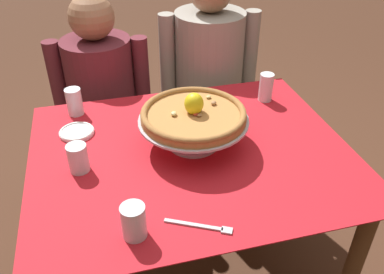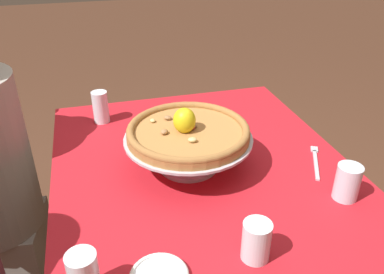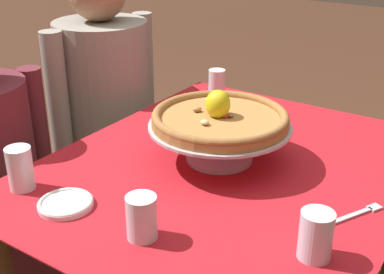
{
  "view_description": "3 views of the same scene",
  "coord_description": "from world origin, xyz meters",
  "px_view_note": "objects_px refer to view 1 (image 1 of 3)",
  "views": [
    {
      "loc": [
        -0.3,
        -1.15,
        1.61
      ],
      "look_at": [
        0.02,
        0.06,
        0.76
      ],
      "focal_mm": 37.44,
      "sensor_mm": 36.0,
      "label": 1
    },
    {
      "loc": [
        -1.01,
        0.31,
        1.45
      ],
      "look_at": [
        0.01,
        0.03,
        0.85
      ],
      "focal_mm": 36.89,
      "sensor_mm": 36.0,
      "label": 2
    },
    {
      "loc": [
        -1.11,
        -0.62,
        1.4
      ],
      "look_at": [
        -0.01,
        0.12,
        0.8
      ],
      "focal_mm": 47.71,
      "sensor_mm": 36.0,
      "label": 3
    }
  ],
  "objects_px": {
    "water_glass_side_left": "(78,159)",
    "water_glass_back_left": "(75,103)",
    "side_plate": "(77,132)",
    "dinner_fork": "(202,226)",
    "water_glass_front_left": "(134,223)",
    "diner_left": "(104,108)",
    "pizza": "(194,114)",
    "diner_right": "(208,87)",
    "water_glass_back_right": "(266,89)",
    "pizza_stand": "(193,126)"
  },
  "relations": [
    {
      "from": "water_glass_side_left",
      "to": "water_glass_back_left",
      "type": "distance_m",
      "value": 0.39
    },
    {
      "from": "side_plate",
      "to": "dinner_fork",
      "type": "height_order",
      "value": "side_plate"
    },
    {
      "from": "water_glass_side_left",
      "to": "water_glass_front_left",
      "type": "relative_size",
      "value": 0.95
    },
    {
      "from": "water_glass_side_left",
      "to": "diner_left",
      "type": "bearing_deg",
      "value": 81.33
    },
    {
      "from": "pizza",
      "to": "diner_left",
      "type": "distance_m",
      "value": 0.82
    },
    {
      "from": "dinner_fork",
      "to": "diner_right",
      "type": "distance_m",
      "value": 1.16
    },
    {
      "from": "water_glass_back_right",
      "to": "diner_right",
      "type": "relative_size",
      "value": 0.1
    },
    {
      "from": "water_glass_back_right",
      "to": "water_glass_front_left",
      "type": "bearing_deg",
      "value": -136.24
    },
    {
      "from": "side_plate",
      "to": "dinner_fork",
      "type": "bearing_deg",
      "value": -60.07
    },
    {
      "from": "water_glass_back_right",
      "to": "water_glass_side_left",
      "type": "relative_size",
      "value": 1.23
    },
    {
      "from": "pizza",
      "to": "water_glass_back_right",
      "type": "xyz_separation_m",
      "value": [
        0.39,
        0.25,
        -0.08
      ]
    },
    {
      "from": "water_glass_back_left",
      "to": "dinner_fork",
      "type": "xyz_separation_m",
      "value": [
        0.34,
        -0.75,
        -0.05
      ]
    },
    {
      "from": "water_glass_back_right",
      "to": "diner_right",
      "type": "height_order",
      "value": "diner_right"
    },
    {
      "from": "pizza",
      "to": "dinner_fork",
      "type": "bearing_deg",
      "value": -101.31
    },
    {
      "from": "water_glass_back_left",
      "to": "diner_right",
      "type": "bearing_deg",
      "value": 27.0
    },
    {
      "from": "pizza_stand",
      "to": "side_plate",
      "type": "bearing_deg",
      "value": 157.11
    },
    {
      "from": "side_plate",
      "to": "diner_left",
      "type": "xyz_separation_m",
      "value": [
        0.12,
        0.52,
        -0.2
      ]
    },
    {
      "from": "pizza",
      "to": "side_plate",
      "type": "bearing_deg",
      "value": 157.21
    },
    {
      "from": "diner_left",
      "to": "side_plate",
      "type": "bearing_deg",
      "value": -103.11
    },
    {
      "from": "pizza_stand",
      "to": "water_glass_back_left",
      "type": "height_order",
      "value": "water_glass_back_left"
    },
    {
      "from": "pizza_stand",
      "to": "diner_right",
      "type": "relative_size",
      "value": 0.33
    },
    {
      "from": "pizza",
      "to": "water_glass_back_left",
      "type": "bearing_deg",
      "value": 141.53
    },
    {
      "from": "water_glass_back_right",
      "to": "water_glass_side_left",
      "type": "xyz_separation_m",
      "value": [
        -0.81,
        -0.3,
        -0.01
      ]
    },
    {
      "from": "water_glass_side_left",
      "to": "diner_right",
      "type": "xyz_separation_m",
      "value": [
        0.68,
        0.74,
        -0.18
      ]
    },
    {
      "from": "diner_right",
      "to": "side_plate",
      "type": "bearing_deg",
      "value": -143.61
    },
    {
      "from": "diner_left",
      "to": "diner_right",
      "type": "distance_m",
      "value": 0.57
    },
    {
      "from": "water_glass_side_left",
      "to": "water_glass_back_left",
      "type": "bearing_deg",
      "value": 90.7
    },
    {
      "from": "water_glass_back_right",
      "to": "water_glass_side_left",
      "type": "distance_m",
      "value": 0.87
    },
    {
      "from": "pizza",
      "to": "side_plate",
      "type": "relative_size",
      "value": 2.84
    },
    {
      "from": "water_glass_back_left",
      "to": "side_plate",
      "type": "bearing_deg",
      "value": -90.5
    },
    {
      "from": "pizza_stand",
      "to": "pizza",
      "type": "relative_size",
      "value": 1.05
    },
    {
      "from": "side_plate",
      "to": "diner_right",
      "type": "distance_m",
      "value": 0.87
    },
    {
      "from": "pizza_stand",
      "to": "diner_left",
      "type": "relative_size",
      "value": 0.35
    },
    {
      "from": "diner_right",
      "to": "diner_left",
      "type": "bearing_deg",
      "value": 179.04
    },
    {
      "from": "side_plate",
      "to": "water_glass_back_right",
      "type": "bearing_deg",
      "value": 4.82
    },
    {
      "from": "pizza",
      "to": "side_plate",
      "type": "distance_m",
      "value": 0.48
    },
    {
      "from": "water_glass_side_left",
      "to": "water_glass_back_left",
      "type": "height_order",
      "value": "water_glass_back_left"
    },
    {
      "from": "water_glass_side_left",
      "to": "diner_right",
      "type": "relative_size",
      "value": 0.08
    },
    {
      "from": "water_glass_side_left",
      "to": "dinner_fork",
      "type": "xyz_separation_m",
      "value": [
        0.33,
        -0.36,
        -0.04
      ]
    },
    {
      "from": "water_glass_back_right",
      "to": "side_plate",
      "type": "relative_size",
      "value": 0.93
    },
    {
      "from": "pizza",
      "to": "diner_right",
      "type": "relative_size",
      "value": 0.31
    },
    {
      "from": "water_glass_back_left",
      "to": "diner_left",
      "type": "relative_size",
      "value": 0.1
    },
    {
      "from": "pizza_stand",
      "to": "water_glass_back_right",
      "type": "height_order",
      "value": "water_glass_back_right"
    },
    {
      "from": "pizza_stand",
      "to": "pizza",
      "type": "height_order",
      "value": "pizza"
    },
    {
      "from": "water_glass_back_left",
      "to": "dinner_fork",
      "type": "bearing_deg",
      "value": -65.64
    },
    {
      "from": "diner_left",
      "to": "water_glass_front_left",
      "type": "bearing_deg",
      "value": -88.51
    },
    {
      "from": "pizza_stand",
      "to": "pizza",
      "type": "bearing_deg",
      "value": 66.13
    },
    {
      "from": "side_plate",
      "to": "water_glass_side_left",
      "type": "bearing_deg",
      "value": -88.48
    },
    {
      "from": "pizza",
      "to": "water_glass_back_left",
      "type": "distance_m",
      "value": 0.55
    },
    {
      "from": "pizza_stand",
      "to": "water_glass_back_left",
      "type": "bearing_deg",
      "value": 141.44
    }
  ]
}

